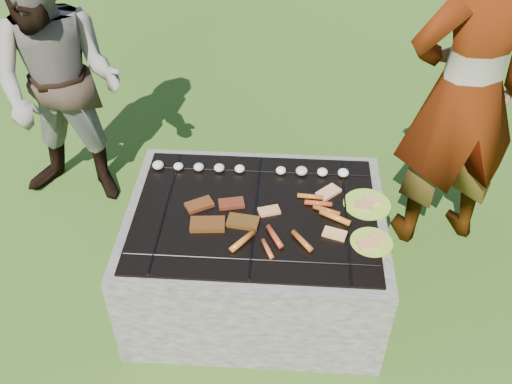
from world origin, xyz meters
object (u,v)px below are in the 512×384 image
plate_far (367,205)px  cook (466,94)px  fire_pit (255,257)px  plate_near (371,242)px  bystander (60,87)px

plate_far → cook: bearing=43.0°
cook → plate_far: bearing=29.1°
fire_pit → plate_far: (0.56, 0.09, 0.33)m
plate_far → plate_near: (-0.00, -0.27, 0.00)m
fire_pit → bystander: bearing=147.0°
plate_near → cook: (0.50, 0.74, 0.38)m
bystander → cook: bearing=0.4°
plate_far → plate_near: same height
fire_pit → cook: 1.40m
fire_pit → bystander: (-1.20, 0.78, 0.54)m
plate_far → bystander: (-1.76, 0.69, 0.21)m
bystander → plate_near: bearing=-22.6°
plate_far → cook: 0.79m
fire_pit → cook: size_ratio=0.66×
cook → bystander: bearing=-19.4°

